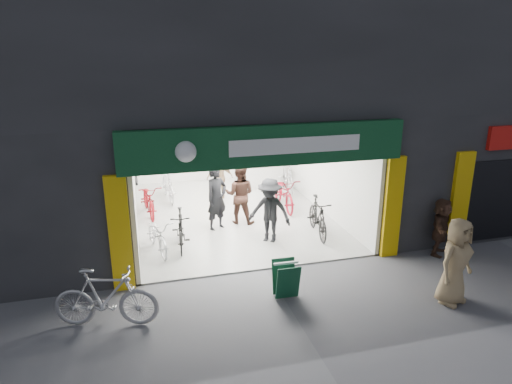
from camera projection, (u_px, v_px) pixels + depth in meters
name	position (u px, v px, depth m)	size (l,w,h in m)	color
ground	(266.00, 270.00, 10.91)	(60.00, 60.00, 0.00)	#56565B
building	(250.00, 73.00, 14.42)	(17.00, 10.27, 8.00)	#232326
bike_left_front	(157.00, 235.00, 11.77)	(0.61, 1.75, 0.92)	silver
bike_left_midfront	(181.00, 230.00, 11.97)	(0.48, 1.71, 1.03)	black
bike_left_midback	(149.00, 199.00, 14.34)	(0.69, 1.97, 1.03)	maroon
bike_left_back	(168.00, 185.00, 15.69)	(0.53, 1.89, 1.14)	silver
bike_right_front	(318.00, 217.00, 12.75)	(0.52, 1.84, 1.11)	black
bike_right_mid	(284.00, 193.00, 14.91)	(0.72, 2.06, 1.08)	maroon
bike_right_back	(287.00, 176.00, 16.66)	(0.56, 1.98, 1.19)	#ACABB0
parked_bike	(106.00, 297.00, 8.56)	(0.56, 1.98, 1.19)	#AAAAAF
customer_a	(217.00, 198.00, 13.05)	(0.70, 0.46, 1.91)	black
customer_b	(240.00, 195.00, 13.52)	(0.89, 0.69, 1.83)	#382119
customer_c	(270.00, 211.00, 12.20)	(1.16, 0.67, 1.80)	black
customer_d	(220.00, 178.00, 15.75)	(0.92, 0.38, 1.57)	#82684B
pedestrian_near	(455.00, 261.00, 9.27)	(0.90, 0.59, 1.85)	#957C56
pedestrian_far	(441.00, 227.00, 11.54)	(1.39, 0.44, 1.50)	#3E271C
sandwich_board	(286.00, 278.00, 9.61)	(0.53, 0.54, 0.78)	#104127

